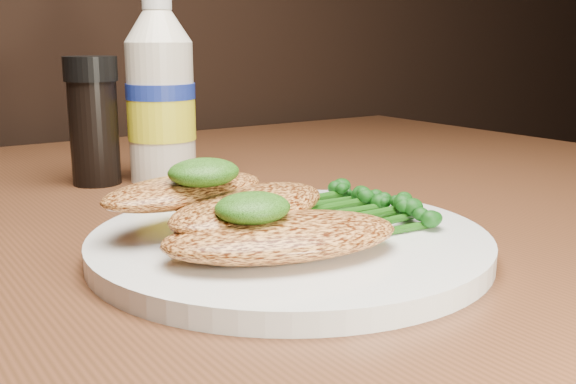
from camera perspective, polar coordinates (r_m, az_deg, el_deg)
plate at (r=0.45m, az=0.14°, el=-4.31°), size 0.26×0.26×0.01m
chicken_front at (r=0.40m, az=-0.51°, el=-3.74°), size 0.16×0.11×0.02m
chicken_mid at (r=0.43m, az=-3.23°, el=-1.26°), size 0.15×0.12×0.02m
chicken_back at (r=0.45m, az=-8.72°, el=0.11°), size 0.13×0.08×0.02m
pesto_front at (r=0.39m, az=-3.02°, el=-1.35°), size 0.06×0.05×0.02m
pesto_back at (r=0.43m, az=-7.17°, el=1.67°), size 0.05×0.05×0.02m
broccolini_bundle at (r=0.47m, az=4.17°, el=-1.44°), size 0.14×0.11×0.02m
mayo_bottle at (r=0.68m, az=-10.78°, el=8.91°), size 0.09×0.09×0.19m
pepper_grinder at (r=0.67m, az=-16.16°, el=5.78°), size 0.06×0.06×0.12m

